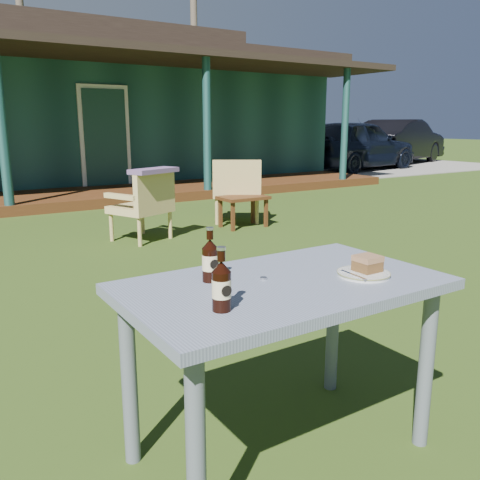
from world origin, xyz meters
TOP-DOWN VIEW (x-y plane):
  - ground at (0.00, 0.00)m, footprint 80.00×80.00m
  - gravel_strip at (10.50, 8.50)m, footprint 9.00×6.00m
  - tree_mid at (3.00, 18.50)m, footprint 0.28×0.28m
  - tree_right at (9.50, 17.00)m, footprint 0.28×0.28m
  - car_near at (9.56, 7.49)m, footprint 4.45×2.37m
  - car_far at (12.69, 8.56)m, footprint 4.63×2.75m
  - cafe_table at (0.00, -1.60)m, footprint 1.20×0.70m
  - plate at (0.30, -1.71)m, footprint 0.20×0.20m
  - cake_slice at (0.33, -1.71)m, footprint 0.09×0.09m
  - fork at (0.24, -1.72)m, footprint 0.02×0.14m
  - cola_bottle_near at (-0.23, -1.45)m, footprint 0.06×0.06m
  - cola_bottle_far at (-0.35, -1.74)m, footprint 0.06×0.06m
  - bottle_cap at (-0.05, -1.54)m, footprint 0.03×0.03m
  - armchair_left at (1.03, 2.27)m, footprint 0.73×0.71m
  - armchair_right at (2.49, 2.65)m, footprint 0.84×0.83m
  - floral_throw at (1.09, 2.13)m, footprint 0.62×0.43m
  - side_table at (2.38, 2.32)m, footprint 0.60×0.40m

SIDE VIEW (x-z plane):
  - ground at x=0.00m, z-range 0.00..0.00m
  - gravel_strip at x=10.50m, z-range 0.00..0.02m
  - side_table at x=2.38m, z-range 0.14..0.54m
  - armchair_left at x=1.03m, z-range 0.05..0.82m
  - armchair_right at x=2.49m, z-range 0.05..0.90m
  - cafe_table at x=0.00m, z-range 0.26..0.98m
  - car_near at x=9.56m, z-range 0.00..1.44m
  - car_far at x=12.69m, z-range 0.00..1.44m
  - bottle_cap at x=-0.05m, z-range 0.72..0.73m
  - plate at x=0.30m, z-range 0.72..0.74m
  - fork at x=0.24m, z-range 0.73..0.74m
  - cake_slice at x=0.33m, z-range 0.73..0.80m
  - floral_throw at x=1.09m, z-range 0.77..0.82m
  - cola_bottle_near at x=-0.23m, z-range 0.70..0.90m
  - cola_bottle_far at x=-0.35m, z-range 0.70..0.91m
  - tree_mid at x=3.00m, z-range 0.00..9.50m
  - tree_right at x=9.50m, z-range 0.00..11.00m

